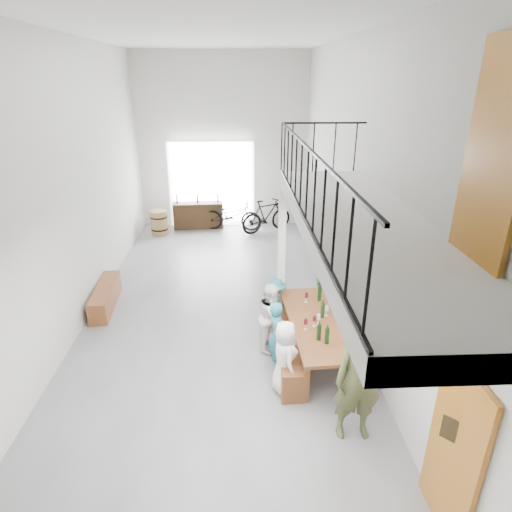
{
  "coord_description": "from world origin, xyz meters",
  "views": [
    {
      "loc": [
        0.46,
        -8.16,
        4.73
      ],
      "look_at": [
        0.8,
        -0.5,
        1.5
      ],
      "focal_mm": 30.0,
      "sensor_mm": 36.0,
      "label": 1
    }
  ],
  "objects_px": {
    "tasting_table": "(319,325)",
    "side_bench": "(106,297)",
    "bench_inner": "(285,348)",
    "serving_counter": "(198,215)",
    "oak_barrel": "(159,223)",
    "bicycle_near": "(232,215)",
    "host_standing": "(359,380)"
  },
  "relations": [
    {
      "from": "tasting_table",
      "to": "side_bench",
      "type": "height_order",
      "value": "tasting_table"
    },
    {
      "from": "tasting_table",
      "to": "bench_inner",
      "type": "distance_m",
      "value": 0.73
    },
    {
      "from": "tasting_table",
      "to": "bench_inner",
      "type": "xyz_separation_m",
      "value": [
        -0.58,
        -0.03,
        -0.44
      ]
    },
    {
      "from": "tasting_table",
      "to": "side_bench",
      "type": "xyz_separation_m",
      "value": [
        -4.35,
        2.1,
        -0.47
      ]
    },
    {
      "from": "tasting_table",
      "to": "serving_counter",
      "type": "height_order",
      "value": "serving_counter"
    },
    {
      "from": "side_bench",
      "to": "tasting_table",
      "type": "bearing_deg",
      "value": -25.85
    },
    {
      "from": "oak_barrel",
      "to": "bicycle_near",
      "type": "height_order",
      "value": "bicycle_near"
    },
    {
      "from": "tasting_table",
      "to": "oak_barrel",
      "type": "bearing_deg",
      "value": 116.85
    },
    {
      "from": "bicycle_near",
      "to": "serving_counter",
      "type": "bearing_deg",
      "value": 84.78
    },
    {
      "from": "bench_inner",
      "to": "bicycle_near",
      "type": "distance_m",
      "value": 7.25
    },
    {
      "from": "host_standing",
      "to": "bicycle_near",
      "type": "xyz_separation_m",
      "value": [
        -1.81,
        8.92,
        -0.43
      ]
    },
    {
      "from": "side_bench",
      "to": "serving_counter",
      "type": "relative_size",
      "value": 1.04
    },
    {
      "from": "bench_inner",
      "to": "bicycle_near",
      "type": "xyz_separation_m",
      "value": [
        -1.02,
        7.17,
        0.25
      ]
    },
    {
      "from": "bench_inner",
      "to": "serving_counter",
      "type": "xyz_separation_m",
      "value": [
        -2.13,
        7.45,
        0.17
      ]
    },
    {
      "from": "tasting_table",
      "to": "bench_inner",
      "type": "height_order",
      "value": "tasting_table"
    },
    {
      "from": "oak_barrel",
      "to": "bicycle_near",
      "type": "bearing_deg",
      "value": 8.46
    },
    {
      "from": "oak_barrel",
      "to": "host_standing",
      "type": "xyz_separation_m",
      "value": [
        4.14,
        -8.57,
        0.54
      ]
    },
    {
      "from": "bench_inner",
      "to": "bicycle_near",
      "type": "bearing_deg",
      "value": 97.43
    },
    {
      "from": "serving_counter",
      "to": "bicycle_near",
      "type": "relative_size",
      "value": 0.85
    },
    {
      "from": "oak_barrel",
      "to": "serving_counter",
      "type": "distance_m",
      "value": 1.36
    },
    {
      "from": "oak_barrel",
      "to": "serving_counter",
      "type": "bearing_deg",
      "value": 27.4
    },
    {
      "from": "serving_counter",
      "to": "bicycle_near",
      "type": "height_order",
      "value": "bicycle_near"
    },
    {
      "from": "side_bench",
      "to": "serving_counter",
      "type": "distance_m",
      "value": 5.56
    },
    {
      "from": "side_bench",
      "to": "oak_barrel",
      "type": "relative_size",
      "value": 2.14
    },
    {
      "from": "host_standing",
      "to": "bench_inner",
      "type": "bearing_deg",
      "value": 112.44
    },
    {
      "from": "bench_inner",
      "to": "host_standing",
      "type": "height_order",
      "value": "host_standing"
    },
    {
      "from": "tasting_table",
      "to": "host_standing",
      "type": "distance_m",
      "value": 1.8
    },
    {
      "from": "side_bench",
      "to": "host_standing",
      "type": "xyz_separation_m",
      "value": [
        4.56,
        -3.88,
        0.7
      ]
    },
    {
      "from": "tasting_table",
      "to": "host_standing",
      "type": "xyz_separation_m",
      "value": [
        0.21,
        -1.78,
        0.23
      ]
    },
    {
      "from": "bench_inner",
      "to": "host_standing",
      "type": "bearing_deg",
      "value": -66.14
    },
    {
      "from": "tasting_table",
      "to": "bicycle_near",
      "type": "distance_m",
      "value": 7.32
    },
    {
      "from": "tasting_table",
      "to": "host_standing",
      "type": "relative_size",
      "value": 1.36
    }
  ]
}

